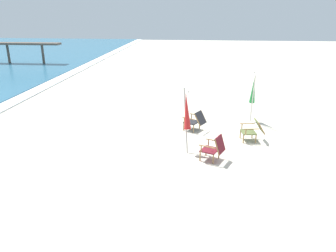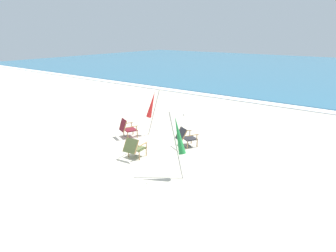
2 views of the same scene
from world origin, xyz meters
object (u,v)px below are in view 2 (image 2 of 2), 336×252
at_px(beach_chair_back_right, 134,147).
at_px(beach_chair_front_right, 127,128).
at_px(umbrella_furled_red, 152,105).
at_px(beach_chair_far_center, 186,136).
at_px(umbrella_furled_green, 179,136).

distance_m(beach_chair_back_right, beach_chair_front_right, 2.27).
bearing_deg(umbrella_furled_red, beach_chair_front_right, -126.08).
bearing_deg(beach_chair_front_right, beach_chair_back_right, -38.92).
relative_size(beach_chair_far_center, umbrella_furled_green, 0.46).
bearing_deg(beach_chair_front_right, beach_chair_far_center, 13.23).
xyz_separation_m(umbrella_furled_green, umbrella_furled_red, (-3.17, 2.53, 0.00)).
distance_m(beach_chair_far_center, umbrella_furled_green, 2.73).
bearing_deg(beach_chair_back_right, umbrella_furled_green, -6.00).
bearing_deg(beach_chair_back_right, beach_chair_far_center, 68.09).
bearing_deg(umbrella_furled_green, umbrella_furled_red, 141.42).
xyz_separation_m(beach_chair_far_center, umbrella_furled_red, (-1.94, 0.28, 0.93)).
distance_m(beach_chair_front_right, umbrella_furled_red, 1.43).
xyz_separation_m(beach_chair_far_center, umbrella_furled_green, (1.23, -2.25, 0.92)).
height_order(beach_chair_far_center, beach_chair_back_right, beach_chair_far_center).
xyz_separation_m(beach_chair_far_center, beach_chair_front_right, (-2.58, -0.61, 0.01)).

